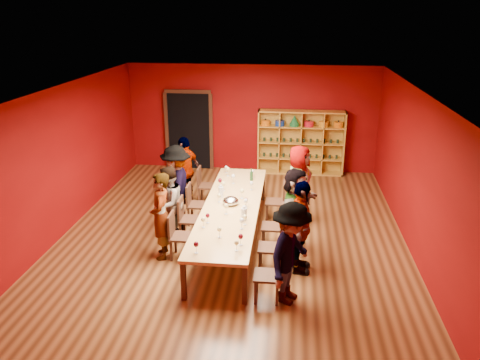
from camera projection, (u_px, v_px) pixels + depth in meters
name	position (u px, v px, depth m)	size (l,w,h in m)	color
room_shell	(231.00, 170.00, 9.02)	(7.10, 9.10, 3.04)	#502C15
tasting_table	(231.00, 208.00, 9.30)	(1.10, 4.50, 0.75)	tan
doorway	(189.00, 130.00, 13.48)	(1.40, 0.17, 2.30)	black
shelving_unit	(301.00, 139.00, 13.08)	(2.40, 0.40, 1.80)	#B98429
chair_person_left_1	(177.00, 233.00, 8.70)	(0.42, 0.42, 0.89)	black
person_left_1	(161.00, 216.00, 8.61)	(0.61, 0.44, 1.66)	#5E85C3
chair_person_left_2	(186.00, 216.00, 9.40)	(0.42, 0.42, 0.89)	black
person_left_2	(168.00, 203.00, 9.34)	(0.74, 0.41, 1.53)	#151A3C
chair_person_left_3	(194.00, 202.00, 10.10)	(0.42, 0.42, 0.89)	black
person_left_3	(177.00, 185.00, 10.01)	(1.13, 0.46, 1.74)	#131534
chair_person_left_4	(204.00, 183.00, 11.18)	(0.42, 0.42, 0.89)	black
person_left_4	(186.00, 170.00, 11.12)	(0.95, 0.43, 1.63)	#46464B
chair_person_right_0	(272.00, 272.00, 7.41)	(0.42, 0.42, 0.89)	black
person_right_0	(291.00, 254.00, 7.26)	(1.10, 0.45, 1.70)	beige
chair_person_right_1	(275.00, 245.00, 8.27)	(0.42, 0.42, 0.89)	black
person_right_1	(300.00, 228.00, 8.11)	(1.00, 0.45, 1.70)	pink
chair_person_right_2	(277.00, 224.00, 9.08)	(0.42, 0.42, 0.89)	black
person_right_2	(295.00, 209.00, 8.93)	(1.53, 0.44, 1.65)	beige
chair_person_right_3	(279.00, 199.00, 10.24)	(0.42, 0.42, 0.89)	black
person_right_3	(299.00, 184.00, 10.07)	(0.84, 0.46, 1.73)	#5370AC
wine_glass_0	(196.00, 245.00, 7.42)	(0.08, 0.08, 0.21)	silver
wine_glass_1	(246.00, 201.00, 9.09)	(0.08, 0.08, 0.21)	silver
wine_glass_2	(223.00, 184.00, 9.97)	(0.09, 0.09, 0.21)	silver
wine_glass_3	(246.00, 200.00, 9.19)	(0.07, 0.07, 0.19)	silver
wine_glass_4	(228.00, 169.00, 10.86)	(0.09, 0.09, 0.22)	silver
wine_glass_5	(208.00, 216.00, 8.47)	(0.08, 0.08, 0.19)	silver
wine_glass_6	(242.00, 191.00, 9.57)	(0.09, 0.09, 0.21)	silver
wine_glass_7	(241.00, 237.00, 7.67)	(0.08, 0.08, 0.21)	silver
wine_glass_8	(203.00, 220.00, 8.29)	(0.08, 0.08, 0.21)	silver
wine_glass_9	(220.00, 181.00, 10.16)	(0.09, 0.09, 0.21)	silver
wine_glass_10	(219.00, 230.00, 7.93)	(0.08, 0.08, 0.20)	silver
wine_glass_11	(237.00, 243.00, 7.50)	(0.08, 0.08, 0.19)	silver
wine_glass_12	(219.00, 196.00, 9.39)	(0.08, 0.08, 0.19)	silver
wine_glass_13	(252.00, 172.00, 10.75)	(0.08, 0.08, 0.20)	silver
wine_glass_14	(226.00, 168.00, 11.08)	(0.07, 0.07, 0.18)	silver
wine_glass_15	(245.00, 217.00, 8.40)	(0.08, 0.08, 0.20)	silver
wine_glass_16	(251.00, 184.00, 10.02)	(0.08, 0.08, 0.20)	silver
wine_glass_17	(233.00, 177.00, 10.39)	(0.09, 0.09, 0.22)	silver
wine_glass_18	(242.00, 221.00, 8.24)	(0.09, 0.09, 0.21)	silver
wine_glass_19	(226.00, 207.00, 8.83)	(0.09, 0.09, 0.22)	silver
spittoon_bowl	(231.00, 201.00, 9.30)	(0.32, 0.32, 0.18)	#B0B2B7
carafe_a	(221.00, 192.00, 9.65)	(0.13, 0.13, 0.27)	silver
carafe_b	(244.00, 214.00, 8.60)	(0.14, 0.14, 0.28)	silver
wine_bottle	(251.00, 176.00, 10.60)	(0.07, 0.07, 0.28)	#13361A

